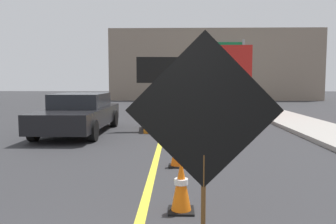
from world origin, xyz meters
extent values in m
cube|color=yellow|center=(0.00, 6.00, 0.00)|extent=(0.14, 36.00, 0.01)
cylinder|color=#593819|center=(0.76, 1.64, 0.53)|extent=(0.05, 0.05, 1.05)
cube|color=orange|center=(0.76, 1.64, 1.52)|extent=(1.56, 0.06, 1.56)
cube|color=black|center=(0.76, 1.62, 1.52)|extent=(1.63, 0.04, 1.63)
cube|color=black|center=(0.76, 1.66, 1.52)|extent=(0.28, 0.01, 0.52)
cube|color=orange|center=(-0.20, 10.77, 0.23)|extent=(1.26, 1.89, 0.45)
cylinder|color=#4C4C4C|center=(-0.20, 10.77, 1.10)|extent=(0.10, 0.10, 1.30)
cube|color=black|center=(-0.20, 10.77, 2.23)|extent=(1.60, 0.23, 0.95)
sphere|color=yellow|center=(0.34, 10.87, 2.23)|extent=(0.09, 0.09, 0.09)
sphere|color=yellow|center=(0.04, 10.84, 2.23)|extent=(0.09, 0.09, 0.09)
sphere|color=yellow|center=(-0.26, 10.81, 2.23)|extent=(0.09, 0.09, 0.09)
sphere|color=yellow|center=(-0.56, 10.79, 2.23)|extent=(0.09, 0.09, 0.09)
sphere|color=yellow|center=(-0.72, 10.77, 2.41)|extent=(0.09, 0.09, 0.09)
sphere|color=yellow|center=(-0.72, 10.77, 2.04)|extent=(0.09, 0.09, 0.09)
cube|color=black|center=(2.90, 17.18, 0.57)|extent=(1.87, 6.96, 0.25)
cube|color=silver|center=(3.00, 19.66, 1.65)|extent=(2.34, 2.02, 1.90)
cube|color=red|center=(2.86, 16.13, 2.07)|extent=(2.46, 4.78, 2.75)
cylinder|color=black|center=(1.92, 19.57, 0.45)|extent=(0.32, 0.91, 0.90)
cylinder|color=black|center=(4.08, 19.48, 0.45)|extent=(0.32, 0.91, 0.90)
cylinder|color=black|center=(1.73, 15.16, 0.45)|extent=(0.32, 0.91, 0.90)
cylinder|color=black|center=(3.89, 15.07, 0.45)|extent=(0.32, 0.91, 0.90)
cube|color=black|center=(-2.94, 9.93, 0.58)|extent=(1.93, 5.12, 0.60)
cube|color=black|center=(-2.93, 10.18, 1.13)|extent=(1.68, 2.31, 0.50)
cylinder|color=black|center=(-2.04, 8.24, 0.33)|extent=(0.22, 0.66, 0.66)
cylinder|color=black|center=(-3.85, 8.25, 0.33)|extent=(0.22, 0.66, 0.66)
cylinder|color=black|center=(-2.02, 11.60, 0.33)|extent=(0.22, 0.66, 0.66)
cylinder|color=black|center=(-3.83, 11.62, 0.33)|extent=(0.22, 0.66, 0.66)
cylinder|color=gray|center=(5.60, 24.79, 2.50)|extent=(0.18, 0.18, 5.00)
cube|color=#0F6033|center=(4.20, 24.77, 4.15)|extent=(2.60, 0.10, 1.30)
cube|color=white|center=(4.19, 24.81, 4.15)|extent=(1.82, 0.03, 0.18)
cube|color=gray|center=(4.15, 33.14, 3.34)|extent=(19.99, 6.42, 6.68)
cube|color=black|center=(0.54, 2.75, 0.01)|extent=(0.36, 0.36, 0.03)
cone|color=orange|center=(0.54, 2.75, 0.39)|extent=(0.28, 0.28, 0.73)
cylinder|color=white|center=(0.54, 2.75, 0.43)|extent=(0.19, 0.19, 0.08)
cube|color=black|center=(0.49, 5.27, 0.01)|extent=(0.36, 0.36, 0.03)
cone|color=#EA5B0C|center=(0.49, 5.27, 0.38)|extent=(0.28, 0.28, 0.70)
cylinder|color=white|center=(0.49, 5.27, 0.42)|extent=(0.19, 0.19, 0.08)
cube|color=black|center=(0.35, 7.61, 0.01)|extent=(0.36, 0.36, 0.03)
cone|color=#EA5B0C|center=(0.35, 7.61, 0.39)|extent=(0.28, 0.28, 0.72)
cylinder|color=white|center=(0.35, 7.61, 0.43)|extent=(0.19, 0.19, 0.08)
camera|label=1|loc=(0.47, -1.88, 1.82)|focal=36.54mm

